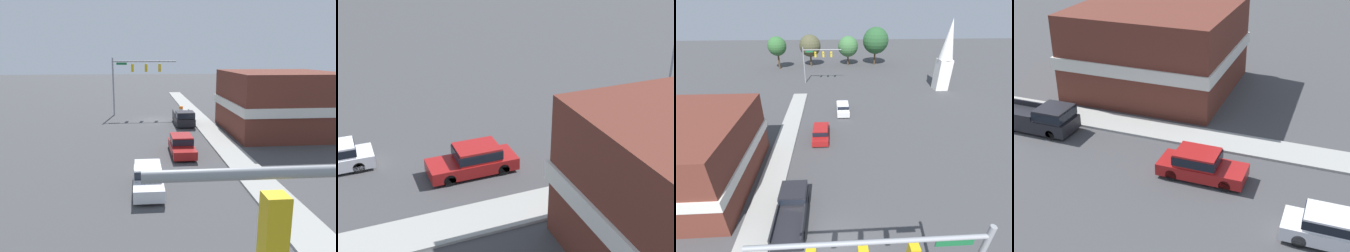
{
  "view_description": "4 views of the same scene",
  "coord_description": "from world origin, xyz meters",
  "views": [
    {
      "loc": [
        2.02,
        41.08,
        8.23
      ],
      "look_at": [
        -0.46,
        13.35,
        2.12
      ],
      "focal_mm": 35.0,
      "sensor_mm": 36.0,
      "label": 1
    },
    {
      "loc": [
        -22.66,
        21.32,
        13.19
      ],
      "look_at": [
        -0.75,
        12.56,
        2.09
      ],
      "focal_mm": 50.0,
      "sensor_mm": 36.0,
      "label": 2
    },
    {
      "loc": [
        0.03,
        -8.92,
        14.53
      ],
      "look_at": [
        1.21,
        12.26,
        2.92
      ],
      "focal_mm": 24.0,
      "sensor_mm": 36.0,
      "label": 3
    },
    {
      "loc": [
        19.21,
        21.31,
        14.25
      ],
      "look_at": [
        -1.22,
        13.75,
        3.1
      ],
      "focal_mm": 50.0,
      "sensor_mm": 36.0,
      "label": 4
    }
  ],
  "objects": [
    {
      "name": "ground_plane",
      "position": [
        0.0,
        0.0,
        0.0
      ],
      "size": [
        200.0,
        200.0,
        0.0
      ],
      "primitive_type": "plane",
      "color": "#424244"
    },
    {
      "name": "pickup_truck_parked",
      "position": [
        -3.24,
        3.34,
        0.88
      ],
      "size": [
        2.12,
        5.28,
        1.78
      ],
      "color": "black",
      "rests_on": "ground"
    },
    {
      "name": "car_lead",
      "position": [
        -1.48,
        14.72,
        0.82
      ],
      "size": [
        1.89,
        4.83,
        1.58
      ],
      "color": "black",
      "rests_on": "ground"
    }
  ]
}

